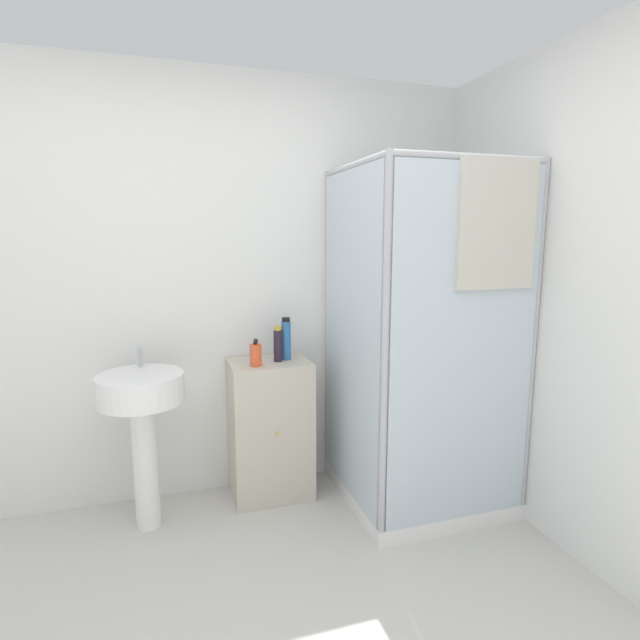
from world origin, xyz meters
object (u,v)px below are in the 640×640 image
at_px(sink, 142,411).
at_px(shampoo_bottle_blue, 286,339).
at_px(soap_dispenser, 256,355).
at_px(shampoo_bottle_tall_black, 278,344).

xyz_separation_m(sink, shampoo_bottle_blue, (0.82, 0.14, 0.31)).
relative_size(soap_dispenser, shampoo_bottle_blue, 0.62).
distance_m(sink, shampoo_bottle_tall_black, 0.82).
xyz_separation_m(soap_dispenser, shampoo_bottle_tall_black, (0.14, 0.07, 0.04)).
distance_m(soap_dispenser, shampoo_bottle_tall_black, 0.16).
relative_size(sink, shampoo_bottle_blue, 3.89).
relative_size(soap_dispenser, shampoo_bottle_tall_black, 0.76).
bearing_deg(soap_dispenser, sink, -175.39).
bearing_deg(shampoo_bottle_tall_black, shampoo_bottle_blue, 24.76).
relative_size(sink, soap_dispenser, 6.23).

